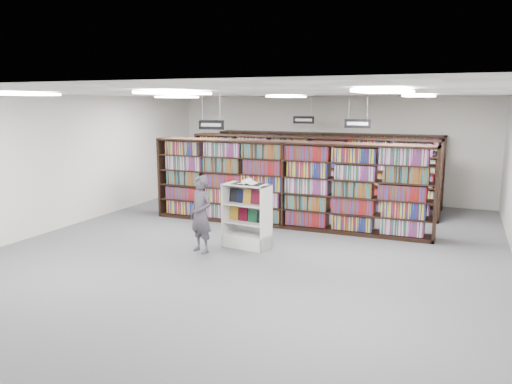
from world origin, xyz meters
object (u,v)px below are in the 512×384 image
at_px(bookshelf_row_near, 286,184).
at_px(shopper, 201,214).
at_px(endcap_display, 248,225).
at_px(open_book, 247,183).

relative_size(bookshelf_row_near, shopper, 4.44).
relative_size(bookshelf_row_near, endcap_display, 5.15).
relative_size(bookshelf_row_near, open_book, 10.99).
height_order(endcap_display, shopper, shopper).
xyz_separation_m(endcap_display, open_book, (0.02, -0.06, 0.92)).
bearing_deg(bookshelf_row_near, endcap_display, -94.58).
xyz_separation_m(open_book, shopper, (-0.74, -0.66, -0.60)).
height_order(bookshelf_row_near, endcap_display, bookshelf_row_near).
xyz_separation_m(bookshelf_row_near, open_book, (-0.14, -2.04, 0.34)).
bearing_deg(shopper, bookshelf_row_near, 93.16).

